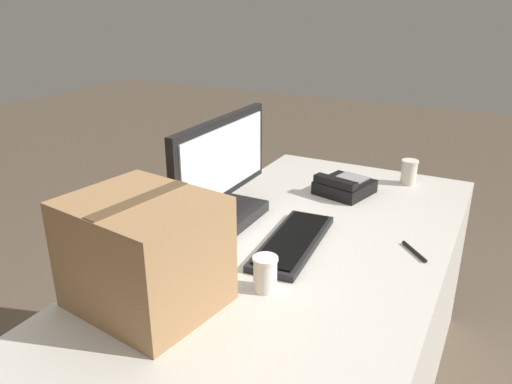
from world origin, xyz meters
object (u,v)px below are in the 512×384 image
(desk_phone, at_px, (344,186))
(cardboard_box, at_px, (144,253))
(pen_marker, at_px, (414,251))
(paper_cup_right, at_px, (409,172))
(monitor, at_px, (222,180))
(keyboard, at_px, (293,241))
(paper_cup_left, at_px, (265,274))

(desk_phone, bearing_deg, cardboard_box, -177.86)
(desk_phone, relative_size, pen_marker, 2.30)
(paper_cup_right, bearing_deg, monitor, 143.90)
(keyboard, height_order, desk_phone, desk_phone)
(keyboard, distance_m, paper_cup_left, 0.28)
(paper_cup_right, relative_size, cardboard_box, 0.27)
(keyboard, distance_m, pen_marker, 0.38)
(monitor, xyz_separation_m, paper_cup_right, (0.70, -0.51, -0.11))
(monitor, bearing_deg, desk_phone, -32.70)
(cardboard_box, bearing_deg, monitor, 9.20)
(desk_phone, xyz_separation_m, paper_cup_left, (-0.79, -0.03, 0.02))
(desk_phone, bearing_deg, keyboard, -165.97)
(paper_cup_right, bearing_deg, pen_marker, -166.68)
(keyboard, relative_size, paper_cup_right, 4.23)
(paper_cup_left, bearing_deg, keyboard, 7.67)
(cardboard_box, distance_m, pen_marker, 0.84)
(paper_cup_left, relative_size, paper_cup_right, 0.94)
(monitor, height_order, desk_phone, monitor)
(desk_phone, xyz_separation_m, pen_marker, (-0.39, -0.36, -0.03))
(desk_phone, bearing_deg, paper_cup_right, -27.71)
(monitor, height_order, keyboard, monitor)
(keyboard, height_order, paper_cup_left, paper_cup_left)
(monitor, xyz_separation_m, pen_marker, (0.08, -0.66, -0.15))
(paper_cup_right, xyz_separation_m, cardboard_box, (-1.22, 0.42, 0.09))
(monitor, xyz_separation_m, paper_cup_left, (-0.33, -0.33, -0.11))
(keyboard, xyz_separation_m, paper_cup_left, (-0.28, -0.04, 0.04))
(monitor, distance_m, paper_cup_right, 0.87)
(desk_phone, height_order, pen_marker, desk_phone)
(keyboard, distance_m, paper_cup_right, 0.78)
(monitor, distance_m, keyboard, 0.33)
(keyboard, height_order, pen_marker, keyboard)
(monitor, xyz_separation_m, desk_phone, (0.46, -0.30, -0.13))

